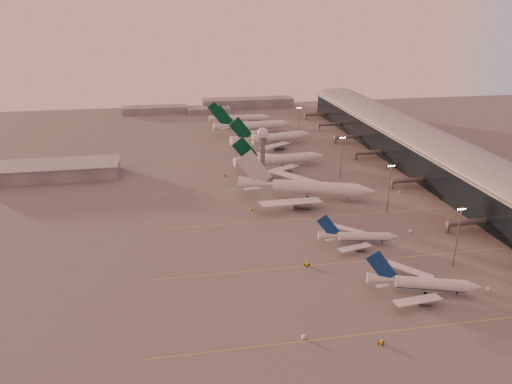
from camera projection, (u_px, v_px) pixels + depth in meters
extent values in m
plane|color=#5A5758|center=(310.00, 279.00, 186.33)|extent=(700.00, 700.00, 0.00)
cube|color=gold|center=(431.00, 326.00, 159.08)|extent=(180.00, 0.25, 0.02)
cube|color=gold|center=(375.00, 260.00, 200.51)|extent=(180.00, 0.25, 0.02)
cube|color=gold|center=(339.00, 216.00, 241.93)|extent=(180.00, 0.25, 0.02)
cube|color=gold|center=(312.00, 185.00, 283.35)|extent=(180.00, 0.25, 0.02)
cube|color=gold|center=(291.00, 160.00, 329.38)|extent=(180.00, 0.25, 0.02)
cube|color=black|center=(432.00, 158.00, 302.31)|extent=(36.00, 360.00, 18.00)
cylinder|color=gray|center=(434.00, 143.00, 299.12)|extent=(10.08, 360.00, 10.08)
cube|color=gray|center=(434.00, 143.00, 299.05)|extent=(40.00, 362.00, 0.80)
cylinder|color=#585B60|center=(469.00, 222.00, 224.11)|extent=(22.00, 2.80, 2.80)
cube|color=#585B60|center=(448.00, 228.00, 223.26)|extent=(1.20, 1.20, 4.40)
cylinder|color=#585B60|center=(410.00, 180.00, 277.50)|extent=(22.00, 2.80, 2.80)
cube|color=#585B60|center=(393.00, 185.00, 276.65)|extent=(1.20, 1.20, 4.40)
cylinder|color=#585B60|center=(371.00, 152.00, 329.05)|extent=(22.00, 2.80, 2.80)
cube|color=#585B60|center=(356.00, 157.00, 328.20)|extent=(1.20, 1.20, 4.40)
cylinder|color=#585B60|center=(349.00, 137.00, 367.71)|extent=(22.00, 2.80, 2.80)
cube|color=#585B60|center=(335.00, 140.00, 366.87)|extent=(1.20, 1.20, 4.40)
cylinder|color=#585B60|center=(331.00, 124.00, 406.37)|extent=(22.00, 2.80, 2.80)
cube|color=#585B60|center=(319.00, 127.00, 405.53)|extent=(1.20, 1.20, 4.40)
cylinder|color=#585B60|center=(317.00, 114.00, 443.19)|extent=(22.00, 2.80, 2.80)
cube|color=#585B60|center=(306.00, 117.00, 442.35)|extent=(1.20, 1.20, 4.40)
cube|color=slate|center=(48.00, 171.00, 293.90)|extent=(80.00, 25.00, 8.00)
cube|color=gray|center=(47.00, 164.00, 292.41)|extent=(82.00, 27.00, 0.60)
cylinder|color=#585B60|center=(263.00, 159.00, 293.73)|extent=(2.60, 2.60, 22.00)
cylinder|color=#585B60|center=(263.00, 140.00, 289.66)|extent=(5.20, 5.20, 1.20)
sphere|color=silver|center=(263.00, 133.00, 288.29)|extent=(6.40, 6.40, 6.40)
cylinder|color=#585B60|center=(263.00, 127.00, 286.98)|extent=(0.16, 0.16, 2.00)
cylinder|color=#585B60|center=(457.00, 237.00, 191.52)|extent=(0.56, 0.56, 25.00)
cube|color=#585B60|center=(462.00, 208.00, 187.28)|extent=(3.60, 0.25, 0.25)
sphere|color=#FFEABF|center=(458.00, 209.00, 187.17)|extent=(0.56, 0.56, 0.56)
sphere|color=#FFEABF|center=(460.00, 209.00, 187.34)|extent=(0.56, 0.56, 0.56)
sphere|color=#FFEABF|center=(463.00, 209.00, 187.50)|extent=(0.56, 0.56, 0.56)
sphere|color=#FFEABF|center=(465.00, 209.00, 187.67)|extent=(0.56, 0.56, 0.56)
cylinder|color=#585B60|center=(389.00, 189.00, 241.66)|extent=(0.56, 0.56, 25.00)
cube|color=#585B60|center=(392.00, 165.00, 237.41)|extent=(3.60, 0.25, 0.25)
sphere|color=#FFEABF|center=(389.00, 166.00, 237.30)|extent=(0.56, 0.56, 0.56)
sphere|color=#FFEABF|center=(391.00, 166.00, 237.47)|extent=(0.56, 0.56, 0.56)
sphere|color=#FFEABF|center=(393.00, 166.00, 237.64)|extent=(0.56, 0.56, 0.56)
sphere|color=#FFEABF|center=(395.00, 166.00, 237.80)|extent=(0.56, 0.56, 0.56)
cylinder|color=#585B60|center=(341.00, 157.00, 291.46)|extent=(0.56, 0.56, 25.00)
cube|color=#585B60|center=(343.00, 137.00, 287.21)|extent=(3.60, 0.25, 0.25)
sphere|color=#FFEABF|center=(340.00, 138.00, 287.10)|extent=(0.56, 0.56, 0.56)
sphere|color=#FFEABF|center=(342.00, 138.00, 287.27)|extent=(0.56, 0.56, 0.56)
sphere|color=#FFEABF|center=(344.00, 138.00, 287.44)|extent=(0.56, 0.56, 0.56)
sphere|color=#FFEABF|center=(345.00, 138.00, 287.60)|extent=(0.56, 0.56, 0.56)
cylinder|color=#585B60|center=(299.00, 123.00, 373.97)|extent=(0.56, 0.56, 25.00)
cube|color=#585B60|center=(299.00, 107.00, 369.73)|extent=(3.60, 0.25, 0.25)
sphere|color=#FFEABF|center=(297.00, 108.00, 369.62)|extent=(0.56, 0.56, 0.56)
sphere|color=#FFEABF|center=(299.00, 108.00, 369.79)|extent=(0.56, 0.56, 0.56)
sphere|color=#FFEABF|center=(300.00, 108.00, 369.95)|extent=(0.56, 0.56, 0.56)
sphere|color=#FFEABF|center=(301.00, 108.00, 370.12)|extent=(0.56, 0.56, 0.56)
cube|color=slate|center=(155.00, 110.00, 469.90)|extent=(60.00, 18.00, 6.00)
cube|color=slate|center=(247.00, 103.00, 493.49)|extent=(90.00, 20.00, 9.00)
cube|color=slate|center=(209.00, 110.00, 469.16)|extent=(40.00, 15.00, 5.00)
cylinder|color=silver|center=(431.00, 285.00, 176.04)|extent=(24.26, 11.58, 4.12)
cylinder|color=navy|center=(430.00, 287.00, 176.37)|extent=(23.43, 10.33, 2.97)
cone|color=silver|center=(474.00, 288.00, 174.10)|extent=(5.75, 5.39, 4.12)
cone|color=silver|center=(381.00, 280.00, 178.17)|extent=(10.93, 7.12, 4.12)
cube|color=silver|center=(418.00, 301.00, 167.71)|extent=(17.94, 6.90, 1.30)
cylinder|color=slate|center=(425.00, 303.00, 170.20)|extent=(5.29, 4.02, 2.68)
cube|color=slate|center=(425.00, 300.00, 169.79)|extent=(0.39, 0.36, 1.65)
cube|color=silver|center=(409.00, 271.00, 186.48)|extent=(15.00, 15.49, 1.30)
cylinder|color=slate|center=(418.00, 280.00, 184.53)|extent=(5.29, 4.02, 2.68)
cube|color=slate|center=(418.00, 277.00, 184.12)|extent=(0.39, 0.36, 1.65)
cube|color=navy|center=(381.00, 268.00, 176.43)|extent=(10.85, 3.94, 12.28)
cube|color=silver|center=(383.00, 287.00, 173.79)|extent=(4.87, 2.36, 0.27)
cube|color=silver|center=(380.00, 273.00, 182.46)|extent=(4.57, 4.53, 0.27)
cylinder|color=black|center=(457.00, 294.00, 175.80)|extent=(0.54, 0.54, 1.08)
cylinder|color=black|center=(423.00, 288.00, 179.49)|extent=(1.30, 0.89, 1.19)
cylinder|color=black|center=(425.00, 295.00, 175.07)|extent=(1.30, 0.89, 1.19)
cylinder|color=silver|center=(364.00, 238.00, 212.85)|extent=(21.48, 7.33, 3.61)
cylinder|color=navy|center=(363.00, 239.00, 213.14)|extent=(20.88, 6.26, 2.60)
cone|color=silver|center=(393.00, 238.00, 212.83)|extent=(4.68, 4.28, 3.61)
cone|color=silver|center=(329.00, 237.00, 212.71)|extent=(9.38, 5.13, 3.61)
cube|color=silver|center=(355.00, 248.00, 204.78)|extent=(15.67, 8.04, 1.13)
cylinder|color=slate|center=(360.00, 250.00, 207.32)|extent=(4.45, 3.04, 2.34)
cube|color=slate|center=(360.00, 247.00, 206.96)|extent=(0.32, 0.28, 1.44)
cube|color=silver|center=(348.00, 230.00, 221.38)|extent=(14.22, 12.28, 1.13)
cylinder|color=slate|center=(354.00, 235.00, 219.99)|extent=(4.45, 3.04, 2.34)
cube|color=slate|center=(354.00, 233.00, 219.64)|extent=(0.32, 0.28, 1.44)
cube|color=navy|center=(328.00, 227.00, 211.13)|extent=(9.79, 2.10, 10.75)
cube|color=silver|center=(330.00, 241.00, 208.85)|extent=(4.36, 2.59, 0.24)
cube|color=silver|center=(327.00, 232.00, 216.51)|extent=(4.21, 3.67, 0.24)
cylinder|color=black|center=(382.00, 243.00, 213.71)|extent=(0.47, 0.47, 0.95)
cylinder|color=black|center=(358.00, 240.00, 215.66)|extent=(1.11, 0.65, 1.04)
cylinder|color=black|center=(360.00, 245.00, 211.76)|extent=(1.11, 0.65, 1.04)
cylinder|color=silver|center=(315.00, 191.00, 260.92)|extent=(43.93, 21.26, 6.90)
cylinder|color=silver|center=(315.00, 193.00, 261.46)|extent=(42.45, 19.15, 4.97)
cone|color=silver|center=(366.00, 194.00, 256.92)|extent=(10.36, 9.36, 6.90)
cone|color=silver|center=(256.00, 186.00, 265.36)|extent=(19.76, 12.69, 6.90)
cube|color=silver|center=(291.00, 205.00, 246.02)|extent=(32.44, 11.94, 2.05)
cylinder|color=slate|center=(302.00, 207.00, 250.21)|extent=(9.56, 7.08, 4.49)
cube|color=slate|center=(302.00, 204.00, 249.65)|extent=(0.41, 0.37, 2.76)
cube|color=silver|center=(297.00, 180.00, 279.92)|extent=(26.82, 28.34, 2.05)
cylinder|color=slate|center=(306.00, 188.00, 276.10)|extent=(9.56, 7.08, 4.49)
cube|color=slate|center=(306.00, 185.00, 275.54)|extent=(0.41, 0.37, 2.76)
cube|color=#ACAFB4|center=(254.00, 171.00, 262.61)|extent=(18.16, 6.76, 20.48)
cube|color=silver|center=(252.00, 191.00, 257.46)|extent=(8.86, 4.15, 0.28)
cube|color=silver|center=(258.00, 180.00, 273.24)|extent=(8.28, 8.35, 0.28)
cylinder|color=black|center=(347.00, 200.00, 259.87)|extent=(0.56, 0.56, 1.11)
cylinder|color=black|center=(308.00, 196.00, 265.19)|extent=(1.34, 0.93, 1.22)
cylinder|color=black|center=(307.00, 199.00, 260.67)|extent=(1.34, 0.93, 1.22)
cylinder|color=silver|center=(286.00, 161.00, 313.20)|extent=(37.00, 10.34, 5.90)
cylinder|color=silver|center=(286.00, 163.00, 313.66)|extent=(36.07, 8.61, 4.25)
cone|color=silver|center=(318.00, 158.00, 319.25)|extent=(7.75, 6.72, 5.90)
cone|color=silver|center=(246.00, 163.00, 305.74)|extent=(15.94, 7.73, 5.90)
cube|color=silver|center=(281.00, 171.00, 297.33)|extent=(25.26, 20.28, 1.75)
cylinder|color=slate|center=(286.00, 172.00, 302.67)|extent=(7.49, 4.67, 3.83)
cube|color=slate|center=(286.00, 170.00, 302.18)|extent=(0.33, 0.29, 2.36)
cube|color=silver|center=(265.00, 157.00, 324.79)|extent=(26.98, 15.23, 1.75)
cylinder|color=slate|center=(273.00, 161.00, 323.65)|extent=(7.49, 4.67, 3.83)
cube|color=slate|center=(273.00, 159.00, 323.15)|extent=(0.33, 0.29, 2.36)
cube|color=#02361F|center=(245.00, 152.00, 303.03)|extent=(16.14, 2.34, 17.45)
cube|color=silver|center=(249.00, 166.00, 299.29)|extent=(7.38, 6.08, 0.25)
cube|color=silver|center=(243.00, 160.00, 311.93)|extent=(7.55, 4.81, 0.25)
cylinder|color=black|center=(306.00, 164.00, 318.34)|extent=(0.51, 0.51, 1.02)
cylinder|color=black|center=(280.00, 165.00, 315.65)|extent=(1.17, 0.64, 1.12)
cylinder|color=black|center=(283.00, 167.00, 311.66)|extent=(1.17, 0.64, 1.12)
cylinder|color=silver|center=(277.00, 139.00, 362.48)|extent=(39.25, 14.39, 6.26)
cylinder|color=silver|center=(277.00, 141.00, 362.98)|extent=(38.12, 12.51, 4.51)
cone|color=silver|center=(305.00, 136.00, 370.78)|extent=(8.67, 7.72, 6.26)
cone|color=silver|center=(242.00, 142.00, 352.34)|extent=(17.24, 9.59, 6.26)
cube|color=silver|center=(275.00, 147.00, 345.34)|extent=(25.71, 23.21, 1.85)
cylinder|color=slate|center=(278.00, 149.00, 351.28)|extent=(8.21, 5.58, 4.07)
cube|color=slate|center=(278.00, 147.00, 350.76)|extent=(0.37, 0.33, 2.50)
cube|color=silver|center=(256.00, 136.00, 373.55)|extent=(28.89, 13.91, 1.85)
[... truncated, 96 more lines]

